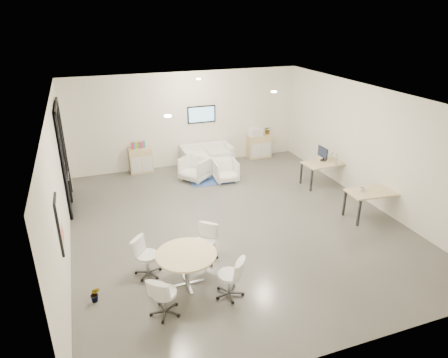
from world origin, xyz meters
name	(u,v)px	position (x,y,z in m)	size (l,w,h in m)	color
room_shell	(235,164)	(0.00, 0.00, 1.60)	(9.60, 10.60, 4.80)	#504E49
glass_door	(63,154)	(-3.95, 2.51, 1.50)	(0.09, 1.90, 2.85)	black
artwork	(60,225)	(-3.97, -1.60, 1.55)	(0.05, 0.54, 1.04)	black
wall_tv	(201,114)	(0.50, 4.46, 1.75)	(0.98, 0.06, 0.58)	black
ceiling_spots	(216,93)	(-0.20, 0.83, 3.18)	(3.14, 4.14, 0.03)	#FFEAC6
sideboard_left	(141,160)	(-1.70, 4.28, 0.42)	(0.75, 0.39, 0.84)	tan
sideboard_right	(259,146)	(2.62, 4.27, 0.43)	(0.86, 0.42, 0.86)	tan
books	(138,145)	(-1.74, 4.28, 0.95)	(0.44, 0.14, 0.22)	red
printer	(255,131)	(2.45, 4.27, 1.01)	(0.49, 0.42, 0.32)	white
loveseat	(207,156)	(0.53, 4.06, 0.35)	(1.72, 0.86, 0.65)	silver
blue_rug	(212,179)	(0.34, 2.87, 0.01)	(1.48, 0.98, 0.01)	#2B4B85
armchair_left	(195,168)	(-0.18, 3.03, 0.41)	(0.81, 0.75, 0.83)	silver
armchair_right	(226,170)	(0.71, 2.62, 0.37)	(0.72, 0.67, 0.74)	silver
desk_rear	(326,164)	(3.51, 1.31, 0.66)	(1.45, 0.78, 0.74)	tan
desk_front	(374,194)	(3.51, -0.93, 0.66)	(1.46, 0.82, 0.73)	tan
monitor	(323,153)	(3.47, 1.46, 0.97)	(0.20, 0.50, 0.44)	black
round_table	(186,257)	(-1.81, -2.03, 0.64)	(1.19, 1.19, 0.72)	tan
meeting_chairs	(187,267)	(-1.81, -2.03, 0.41)	(2.16, 2.16, 0.82)	white
plant_cabinet	(268,131)	(2.94, 4.26, 0.97)	(0.26, 0.29, 0.22)	#3F7F3F
plant_floor	(96,298)	(-3.56, -1.95, 0.07)	(0.19, 0.34, 0.15)	#3F7F3F
cup	(362,189)	(3.19, -0.83, 0.80)	(0.13, 0.11, 0.13)	white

